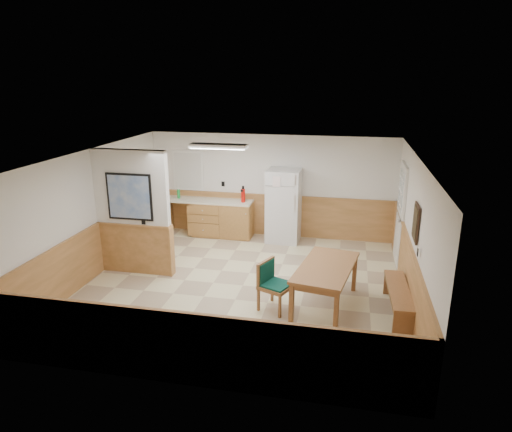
% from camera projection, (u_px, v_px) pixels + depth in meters
% --- Properties ---
extents(ground, '(6.00, 6.00, 0.00)m').
position_uv_depth(ground, '(243.00, 285.00, 8.69)').
color(ground, beige).
rests_on(ground, ground).
extents(ceiling, '(6.00, 6.00, 0.02)m').
position_uv_depth(ceiling, '(242.00, 155.00, 7.95)').
color(ceiling, silver).
rests_on(ceiling, back_wall).
extents(back_wall, '(6.00, 0.02, 2.50)m').
position_uv_depth(back_wall, '(271.00, 186.00, 11.13)').
color(back_wall, white).
rests_on(back_wall, ground).
extents(right_wall, '(0.02, 6.00, 2.50)m').
position_uv_depth(right_wall, '(414.00, 234.00, 7.74)').
color(right_wall, white).
rests_on(right_wall, ground).
extents(left_wall, '(0.02, 6.00, 2.50)m').
position_uv_depth(left_wall, '(93.00, 214.00, 8.90)').
color(left_wall, white).
rests_on(left_wall, ground).
extents(wainscot_back, '(6.00, 0.04, 1.00)m').
position_uv_depth(wainscot_back, '(270.00, 216.00, 11.33)').
color(wainscot_back, tan).
rests_on(wainscot_back, ground).
extents(wainscot_right, '(0.04, 6.00, 1.00)m').
position_uv_depth(wainscot_right, '(408.00, 275.00, 7.96)').
color(wainscot_right, tan).
rests_on(wainscot_right, ground).
extents(wainscot_left, '(0.04, 6.00, 1.00)m').
position_uv_depth(wainscot_left, '(98.00, 249.00, 9.12)').
color(wainscot_left, tan).
rests_on(wainscot_left, ground).
extents(partition_wall, '(1.50, 0.20, 2.50)m').
position_uv_depth(partition_wall, '(133.00, 214.00, 8.94)').
color(partition_wall, white).
rests_on(partition_wall, ground).
extents(kitchen_counter, '(2.20, 0.61, 1.00)m').
position_uv_depth(kitchen_counter, '(220.00, 218.00, 11.30)').
color(kitchen_counter, '#AA763C').
rests_on(kitchen_counter, ground).
extents(exterior_door, '(0.07, 1.02, 2.15)m').
position_uv_depth(exterior_door, '(400.00, 214.00, 9.58)').
color(exterior_door, white).
rests_on(exterior_door, ground).
extents(kitchen_window, '(0.80, 0.04, 1.00)m').
position_uv_depth(kitchen_window, '(188.00, 171.00, 11.43)').
color(kitchen_window, white).
rests_on(kitchen_window, back_wall).
extents(wall_painting, '(0.04, 0.50, 0.60)m').
position_uv_depth(wall_painting, '(416.00, 223.00, 7.38)').
color(wall_painting, '#311F13').
rests_on(wall_painting, right_wall).
extents(fluorescent_fixture, '(1.20, 0.30, 0.09)m').
position_uv_depth(fluorescent_fixture, '(218.00, 146.00, 9.34)').
color(fluorescent_fixture, white).
rests_on(fluorescent_fixture, ceiling).
extents(refrigerator, '(0.79, 0.73, 1.75)m').
position_uv_depth(refrigerator, '(284.00, 206.00, 10.82)').
color(refrigerator, silver).
rests_on(refrigerator, ground).
extents(dining_table, '(1.12, 1.81, 0.75)m').
position_uv_depth(dining_table, '(326.00, 271.00, 7.73)').
color(dining_table, '#A8673D').
rests_on(dining_table, ground).
extents(dining_bench, '(0.39, 1.55, 0.45)m').
position_uv_depth(dining_bench, '(398.00, 295.00, 7.57)').
color(dining_bench, '#A8673D').
rests_on(dining_bench, ground).
extents(dining_chair, '(0.80, 0.69, 0.85)m').
position_uv_depth(dining_chair, '(271.00, 281.00, 7.72)').
color(dining_chair, '#A8673D').
rests_on(dining_chair, ground).
extents(fire_extinguisher, '(0.13, 0.13, 0.40)m').
position_uv_depth(fire_extinguisher, '(243.00, 195.00, 10.99)').
color(fire_extinguisher, red).
rests_on(fire_extinguisher, kitchen_counter).
extents(soap_bottle, '(0.07, 0.07, 0.22)m').
position_uv_depth(soap_bottle, '(179.00, 194.00, 11.35)').
color(soap_bottle, green).
rests_on(soap_bottle, kitchen_counter).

